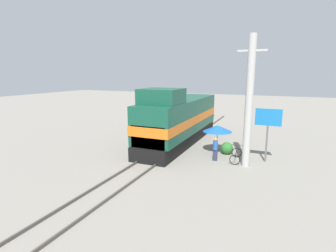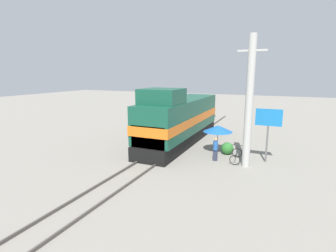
{
  "view_description": "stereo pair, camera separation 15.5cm",
  "coord_description": "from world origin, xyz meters",
  "views": [
    {
      "loc": [
        8.13,
        -17.36,
        6.11
      ],
      "look_at": [
        1.2,
        -1.42,
        2.6
      ],
      "focal_mm": 28.0,
      "sensor_mm": 36.0,
      "label": 1
    },
    {
      "loc": [
        8.27,
        -17.3,
        6.11
      ],
      "look_at": [
        1.2,
        -1.42,
        2.6
      ],
      "focal_mm": 28.0,
      "sensor_mm": 36.0,
      "label": 2
    }
  ],
  "objects": [
    {
      "name": "locomotive",
      "position": [
        0.0,
        3.67,
        2.1
      ],
      "size": [
        3.08,
        12.97,
        5.0
      ],
      "color": "black",
      "rests_on": "ground_plane"
    },
    {
      "name": "ground_plane",
      "position": [
        0.0,
        0.0,
        0.0
      ],
      "size": [
        120.0,
        120.0,
        0.0
      ],
      "primitive_type": "plane",
      "color": "gray"
    },
    {
      "name": "bicycle",
      "position": [
        5.46,
        0.83,
        0.37
      ],
      "size": [
        0.85,
        1.83,
        0.71
      ],
      "rotation": [
        0.0,
        0.0,
        -3.06
      ],
      "color": "black",
      "rests_on": "ground_plane"
    },
    {
      "name": "person_bystander",
      "position": [
        4.09,
        0.31,
        0.9
      ],
      "size": [
        0.34,
        0.34,
        1.67
      ],
      "color": "#2D3347",
      "rests_on": "ground_plane"
    },
    {
      "name": "shrub_cluster",
      "position": [
        4.57,
        2.2,
        0.46
      ],
      "size": [
        0.92,
        0.92,
        0.92
      ],
      "primitive_type": "sphere",
      "color": "#2D722D",
      "rests_on": "ground_plane"
    },
    {
      "name": "vendor_umbrella",
      "position": [
        3.72,
        2.46,
        1.89
      ],
      "size": [
        2.25,
        2.25,
        2.14
      ],
      "color": "#4C4C4C",
      "rests_on": "ground_plane"
    },
    {
      "name": "billboard_sign",
      "position": [
        7.4,
        1.53,
        2.81
      ],
      "size": [
        1.74,
        0.12,
        3.74
      ],
      "color": "#595959",
      "rests_on": "ground_plane"
    },
    {
      "name": "utility_pole",
      "position": [
        6.23,
        0.08,
        4.29
      ],
      "size": [
        1.8,
        0.5,
        8.51
      ],
      "color": "#B2B2AD",
      "rests_on": "ground_plane"
    },
    {
      "name": "rail_near",
      "position": [
        -0.72,
        0.0,
        0.07
      ],
      "size": [
        0.08,
        39.57,
        0.15
      ],
      "primitive_type": "cube",
      "color": "#4C4742",
      "rests_on": "ground_plane"
    },
    {
      "name": "rail_far",
      "position": [
        0.72,
        0.0,
        0.07
      ],
      "size": [
        0.08,
        39.57,
        0.15
      ],
      "primitive_type": "cube",
      "color": "#4C4742",
      "rests_on": "ground_plane"
    }
  ]
}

